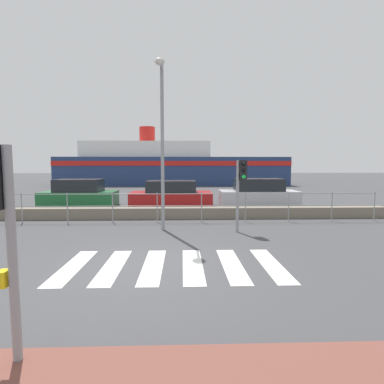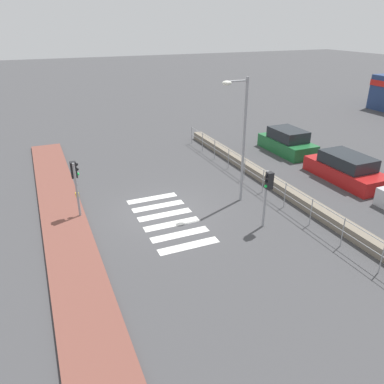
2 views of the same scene
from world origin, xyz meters
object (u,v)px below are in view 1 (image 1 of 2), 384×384
object	(u,v)px
traffic_light_near	(0,210)
traffic_light_far	(241,179)
parked_car_red	(171,195)
streetlamp	(162,128)
ferry_boat	(168,167)
parked_car_silver	(258,194)
parked_car_green	(79,195)

from	to	relation	value
traffic_light_near	traffic_light_far	bearing A→B (deg)	59.83
parked_car_red	streetlamp	bearing A→B (deg)	-90.54
streetlamp	parked_car_red	world-z (taller)	streetlamp
ferry_boat	parked_car_silver	xyz separation A→B (m)	(5.93, -18.74, -1.44)
traffic_light_near	streetlamp	distance (m)	7.27
traffic_light_far	parked_car_green	xyz separation A→B (m)	(-7.69, 6.72, -1.16)
parked_car_green	parked_car_red	world-z (taller)	parked_car_green
traffic_light_near	parked_car_red	distance (m)	13.60
traffic_light_near	ferry_boat	xyz separation A→B (m)	(0.33, 32.22, 0.29)
traffic_light_far	parked_car_red	size ratio (longest dim) A/B	0.54
streetlamp	parked_car_silver	world-z (taller)	streetlamp
ferry_boat	parked_car_red	xyz separation A→B (m)	(1.00, -18.74, -1.49)
traffic_light_near	parked_car_green	bearing A→B (deg)	105.58
streetlamp	traffic_light_far	bearing A→B (deg)	-4.07
streetlamp	traffic_light_near	bearing A→B (deg)	-100.35
ferry_boat	parked_car_silver	bearing A→B (deg)	-72.46
parked_car_silver	traffic_light_near	bearing A→B (deg)	-114.88
traffic_light_near	ferry_boat	distance (m)	32.23
streetlamp	ferry_boat	size ratio (longest dim) A/B	0.22
parked_car_green	parked_car_red	bearing A→B (deg)	0.00
streetlamp	parked_car_silver	xyz separation A→B (m)	(4.98, 6.53, -2.88)
traffic_light_far	ferry_boat	bearing A→B (deg)	98.05
streetlamp	parked_car_red	size ratio (longest dim) A/B	1.25
traffic_light_far	parked_car_red	bearing A→B (deg)	111.13
traffic_light_far	streetlamp	bearing A→B (deg)	175.93
traffic_light_far	parked_car_silver	world-z (taller)	traffic_light_far
streetlamp	ferry_boat	world-z (taller)	ferry_boat
traffic_light_far	parked_car_red	xyz separation A→B (m)	(-2.60, 6.72, -1.20)
streetlamp	parked_car_silver	size ratio (longest dim) A/B	1.30
traffic_light_far	parked_car_green	distance (m)	10.28
traffic_light_near	parked_car_silver	xyz separation A→B (m)	(6.25, 13.48, -1.16)
traffic_light_near	ferry_boat	size ratio (longest dim) A/B	0.10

